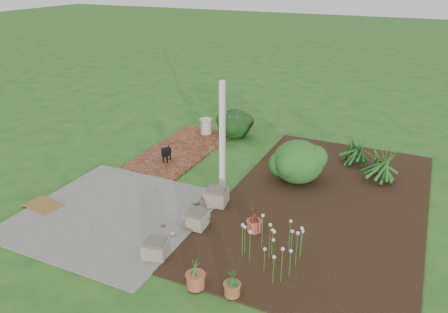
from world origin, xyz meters
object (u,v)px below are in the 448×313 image
at_px(cream_ceramic_urn, 206,126).
at_px(evergreen_shrub, 298,160).
at_px(stone_trough_near, 156,249).
at_px(black_dog, 166,152).

height_order(cream_ceramic_urn, evergreen_shrub, evergreen_shrub).
distance_m(stone_trough_near, black_dog, 3.94).
distance_m(black_dog, cream_ceramic_urn, 2.24).
relative_size(black_dog, evergreen_shrub, 0.42).
xyz_separation_m(black_dog, cream_ceramic_urn, (-0.02, 2.24, -0.03)).
relative_size(stone_trough_near, evergreen_shrub, 0.34).
xyz_separation_m(stone_trough_near, black_dog, (-1.93, 3.43, 0.12)).
bearing_deg(black_dog, evergreen_shrub, -5.77).
height_order(stone_trough_near, black_dog, black_dog).
relative_size(cream_ceramic_urn, evergreen_shrub, 0.37).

